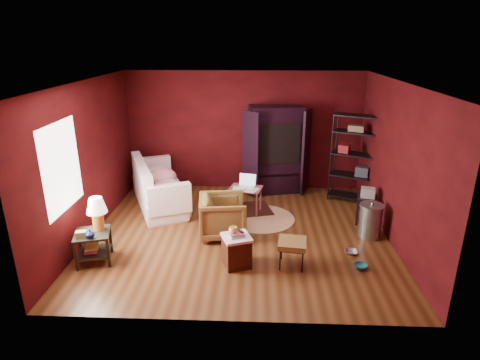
% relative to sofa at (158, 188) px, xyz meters
% --- Properties ---
extents(room, '(5.54, 5.04, 2.84)m').
position_rel_sofa_xyz_m(room, '(1.79, -1.25, 0.99)').
color(room, brown).
rests_on(room, ground).
extents(sofa, '(1.43, 2.21, 0.84)m').
position_rel_sofa_xyz_m(sofa, '(0.00, 0.00, 0.00)').
color(sofa, white).
rests_on(sofa, ground).
extents(armchair, '(0.86, 0.91, 0.85)m').
position_rel_sofa_xyz_m(armchair, '(1.52, -1.32, 0.01)').
color(armchair, black).
rests_on(armchair, ground).
extents(pet_bowl_steel, '(0.23, 0.09, 0.22)m').
position_rel_sofa_xyz_m(pet_bowl_steel, '(3.77, -1.91, -0.31)').
color(pet_bowl_steel, silver).
rests_on(pet_bowl_steel, ground).
extents(pet_bowl_turquoise, '(0.21, 0.15, 0.21)m').
position_rel_sofa_xyz_m(pet_bowl_turquoise, '(3.83, -2.37, -0.31)').
color(pet_bowl_turquoise, teal).
rests_on(pet_bowl_turquoise, ground).
extents(vase, '(0.15, 0.16, 0.15)m').
position_rel_sofa_xyz_m(vase, '(-0.47, -2.51, 0.18)').
color(vase, '#0D1543').
rests_on(vase, side_table).
extents(mug, '(0.14, 0.12, 0.13)m').
position_rel_sofa_xyz_m(mug, '(1.77, -2.36, 0.23)').
color(mug, '#FFEC7C').
rests_on(mug, hamper).
extents(side_table, '(0.67, 0.67, 1.09)m').
position_rel_sofa_xyz_m(side_table, '(-0.48, -2.27, 0.23)').
color(side_table, black).
rests_on(side_table, ground).
extents(sofa_cushions, '(1.65, 2.37, 0.93)m').
position_rel_sofa_xyz_m(sofa_cushions, '(-0.02, -0.01, 0.04)').
color(sofa_cushions, white).
rests_on(sofa_cushions, sofa).
extents(hamper, '(0.55, 0.55, 0.60)m').
position_rel_sofa_xyz_m(hamper, '(1.83, -2.36, -0.15)').
color(hamper, '#4A1D11').
rests_on(hamper, ground).
extents(footstool, '(0.49, 0.49, 0.45)m').
position_rel_sofa_xyz_m(footstool, '(2.72, -2.34, -0.03)').
color(footstool, black).
rests_on(footstool, ground).
extents(rug_round, '(1.58, 1.58, 0.01)m').
position_rel_sofa_xyz_m(rug_round, '(2.22, -0.57, -0.41)').
color(rug_round, beige).
rests_on(rug_round, ground).
extents(rug_oriental, '(1.37, 1.08, 0.01)m').
position_rel_sofa_xyz_m(rug_oriental, '(1.84, -0.18, -0.40)').
color(rug_oriental, '#461612').
rests_on(rug_oriental, ground).
extents(laptop_desk, '(0.74, 0.62, 0.81)m').
position_rel_sofa_xyz_m(laptop_desk, '(1.91, -0.26, 0.08)').
color(laptop_desk, brown).
rests_on(laptop_desk, ground).
extents(tv_armoire, '(1.58, 1.05, 2.04)m').
position_rel_sofa_xyz_m(tv_armoire, '(2.57, 1.02, 0.65)').
color(tv_armoire, black).
rests_on(tv_armoire, ground).
extents(wire_shelving, '(1.04, 0.78, 1.96)m').
position_rel_sofa_xyz_m(wire_shelving, '(4.27, 0.50, 0.66)').
color(wire_shelving, black).
rests_on(wire_shelving, ground).
extents(small_stand, '(0.45, 0.45, 0.74)m').
position_rel_sofa_xyz_m(small_stand, '(4.31, -0.67, 0.14)').
color(small_stand, black).
rests_on(small_stand, ground).
extents(trash_can, '(0.52, 0.52, 0.69)m').
position_rel_sofa_xyz_m(trash_can, '(4.24, -1.26, -0.09)').
color(trash_can, '#979B9E').
rests_on(trash_can, ground).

